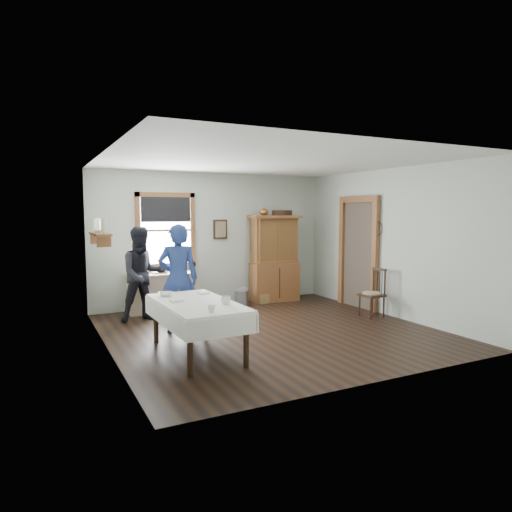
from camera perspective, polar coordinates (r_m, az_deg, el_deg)
name	(u,v)px	position (r m, az deg, el deg)	size (l,w,h in m)	color
room	(270,247)	(7.23, 1.80, 1.08)	(5.01, 5.01, 2.70)	black
window	(166,226)	(9.14, -11.20, 3.69)	(1.18, 0.07, 1.48)	white
doorway	(358,250)	(9.32, 12.66, 0.79)	(0.09, 1.14, 2.22)	#4D4137
wall_shelf	(100,232)	(7.96, -18.95, 2.80)	(0.24, 1.00, 0.44)	brown
framed_picture	(220,229)	(9.51, -4.47, 3.34)	(0.30, 0.04, 0.40)	black
rug_beater	(378,222)	(8.87, 14.96, 4.11)	(0.27, 0.27, 0.01)	black
work_counter	(161,292)	(8.97, -11.77, -4.47)	(1.30, 0.49, 0.74)	tan
china_hutch	(274,258)	(9.78, 2.32, -0.30)	(1.08, 0.51, 1.84)	brown
dining_table	(197,328)	(6.24, -7.38, -8.93)	(0.94, 1.79, 0.72)	white
spindle_chair	(372,293)	(8.57, 14.28, -4.47)	(0.41, 0.41, 0.89)	black
pail	(242,298)	(9.40, -1.81, -5.25)	(0.29, 0.29, 0.31)	gray
wicker_basket	(265,298)	(9.68, 1.08, -5.25)	(0.34, 0.24, 0.20)	#9C7047
woman_blue	(178,283)	(7.32, -9.70, -3.29)	(0.58, 0.38, 1.60)	navy
figure_dark	(143,278)	(8.20, -13.96, -2.65)	(0.75, 0.58, 1.53)	black
table_cup_a	(226,300)	(5.97, -3.81, -5.51)	(0.13, 0.13, 0.10)	white
table_cup_b	(211,309)	(5.49, -5.59, -6.60)	(0.09, 0.09, 0.09)	white
table_bowl	(165,294)	(6.65, -11.25, -4.66)	(0.24, 0.24, 0.06)	white
counter_book	(152,273)	(8.89, -12.90, -2.09)	(0.18, 0.24, 0.02)	#77694F
counter_bowl	(135,273)	(8.84, -14.94, -2.05)	(0.20, 0.20, 0.06)	white
shelf_bowl	(100,231)	(7.97, -18.97, 2.97)	(0.22, 0.22, 0.05)	white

